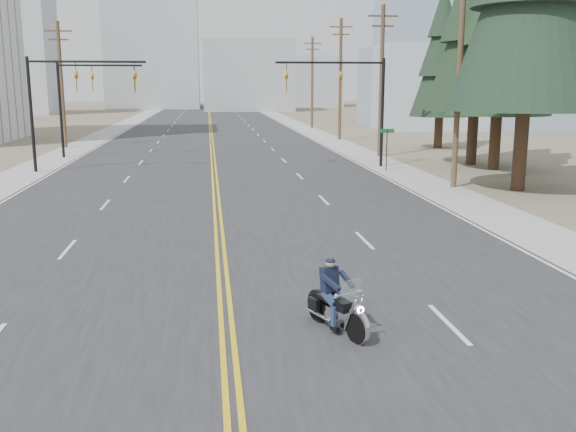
# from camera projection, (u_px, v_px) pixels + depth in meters

# --- Properties ---
(road) EXTENTS (20.00, 200.00, 0.01)m
(road) POSITION_uv_depth(u_px,v_px,m) (211.00, 129.00, 78.07)
(road) COLOR #303033
(road) RESTS_ON ground
(sidewalk_left) EXTENTS (3.00, 200.00, 0.01)m
(sidewalk_left) POSITION_uv_depth(u_px,v_px,m) (114.00, 130.00, 76.69)
(sidewalk_left) COLOR #A5A5A0
(sidewalk_left) RESTS_ON ground
(sidewalk_right) EXTENTS (3.00, 200.00, 0.01)m
(sidewalk_right) POSITION_uv_depth(u_px,v_px,m) (304.00, 128.00, 79.46)
(sidewalk_right) COLOR #A5A5A0
(sidewalk_right) RESTS_ON ground
(traffic_mast_left) EXTENTS (7.10, 0.26, 7.00)m
(traffic_mast_left) POSITION_uv_depth(u_px,v_px,m) (64.00, 91.00, 39.06)
(traffic_mast_left) COLOR black
(traffic_mast_left) RESTS_ON ground
(traffic_mast_right) EXTENTS (7.10, 0.26, 7.00)m
(traffic_mast_right) POSITION_uv_depth(u_px,v_px,m) (352.00, 91.00, 41.23)
(traffic_mast_right) COLOR black
(traffic_mast_right) RESTS_ON ground
(traffic_mast_far) EXTENTS (6.10, 0.26, 7.00)m
(traffic_mast_far) POSITION_uv_depth(u_px,v_px,m) (83.00, 91.00, 46.81)
(traffic_mast_far) COLOR black
(traffic_mast_far) RESTS_ON ground
(street_sign) EXTENTS (0.90, 0.06, 2.62)m
(street_sign) POSITION_uv_depth(u_px,v_px,m) (387.00, 142.00, 40.13)
(street_sign) COLOR black
(street_sign) RESTS_ON ground
(utility_pole_b) EXTENTS (2.20, 0.30, 11.50)m
(utility_pole_b) POSITION_uv_depth(u_px,v_px,m) (459.00, 72.00, 32.69)
(utility_pole_b) COLOR brown
(utility_pole_b) RESTS_ON ground
(utility_pole_c) EXTENTS (2.20, 0.30, 11.00)m
(utility_pole_c) POSITION_uv_depth(u_px,v_px,m) (381.00, 79.00, 47.32)
(utility_pole_c) COLOR brown
(utility_pole_c) RESTS_ON ground
(utility_pole_d) EXTENTS (2.20, 0.30, 11.50)m
(utility_pole_d) POSITION_uv_depth(u_px,v_px,m) (340.00, 78.00, 61.85)
(utility_pole_d) COLOR brown
(utility_pole_d) RESTS_ON ground
(utility_pole_e) EXTENTS (2.20, 0.30, 11.00)m
(utility_pole_e) POSITION_uv_depth(u_px,v_px,m) (312.00, 81.00, 78.43)
(utility_pole_e) COLOR brown
(utility_pole_e) RESTS_ON ground
(utility_pole_left) EXTENTS (2.20, 0.30, 10.50)m
(utility_pole_left) POSITION_uv_depth(u_px,v_px,m) (62.00, 83.00, 54.08)
(utility_pole_left) COLOR brown
(utility_pole_left) RESTS_ON ground
(glass_building) EXTENTS (24.00, 16.00, 20.00)m
(glass_building) POSITION_uv_depth(u_px,v_px,m) (467.00, 46.00, 79.92)
(glass_building) COLOR #9EB5CC
(glass_building) RESTS_ON ground
(haze_bldg_a) EXTENTS (14.00, 12.00, 22.00)m
(haze_bldg_a) POSITION_uv_depth(u_px,v_px,m) (12.00, 52.00, 115.38)
(haze_bldg_a) COLOR #B7BCC6
(haze_bldg_a) RESTS_ON ground
(haze_bldg_b) EXTENTS (18.00, 14.00, 14.00)m
(haze_bldg_b) POSITION_uv_depth(u_px,v_px,m) (248.00, 76.00, 131.09)
(haze_bldg_b) COLOR #ADB2B7
(haze_bldg_b) RESTS_ON ground
(haze_bldg_c) EXTENTS (16.00, 12.00, 18.00)m
(haze_bldg_c) POSITION_uv_depth(u_px,v_px,m) (423.00, 64.00, 119.96)
(haze_bldg_c) COLOR #B7BCC6
(haze_bldg_c) RESTS_ON ground
(haze_bldg_d) EXTENTS (20.00, 15.00, 26.00)m
(haze_bldg_d) POSITION_uv_depth(u_px,v_px,m) (153.00, 49.00, 142.05)
(haze_bldg_d) COLOR #ADB2B7
(haze_bldg_d) RESTS_ON ground
(haze_bldg_e) EXTENTS (14.00, 14.00, 12.00)m
(haze_bldg_e) POSITION_uv_depth(u_px,v_px,m) (310.00, 82.00, 157.64)
(haze_bldg_e) COLOR #B7BCC6
(haze_bldg_e) RESTS_ON ground
(motorcyclist) EXTENTS (1.65, 2.26, 1.62)m
(motorcyclist) POSITION_uv_depth(u_px,v_px,m) (337.00, 297.00, 13.96)
(motorcyclist) COLOR black
(motorcyclist) RESTS_ON ground
(conifer_mid) EXTENTS (6.50, 6.50, 17.33)m
(conifer_mid) POSITION_uv_depth(u_px,v_px,m) (504.00, 7.00, 39.03)
(conifer_mid) COLOR #382619
(conifer_mid) RESTS_ON ground
(conifer_tall) EXTENTS (6.53, 6.53, 18.15)m
(conifer_tall) POSITION_uv_depth(u_px,v_px,m) (480.00, 5.00, 41.58)
(conifer_tall) COLOR #382619
(conifer_tall) RESTS_ON ground
(conifer_far) EXTENTS (5.04, 5.04, 13.49)m
(conifer_far) POSITION_uv_depth(u_px,v_px,m) (442.00, 55.00, 53.11)
(conifer_far) COLOR #382619
(conifer_far) RESTS_ON ground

